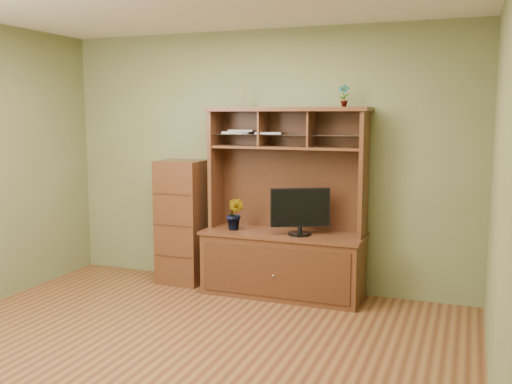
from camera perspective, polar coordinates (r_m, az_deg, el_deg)
The scene contains 8 objects.
room at distance 4.23m, azimuth -8.71°, elevation 1.17°, with size 4.54×4.04×2.74m.
media_hutch at distance 5.81m, azimuth 2.79°, elevation -5.24°, with size 1.66×0.61×1.90m.
monitor at distance 5.60m, azimuth 4.42°, elevation -1.85°, with size 0.54×0.31×0.47m.
orchid_plant at distance 5.85m, azimuth -2.10°, elevation -2.20°, with size 0.18×0.15×0.34m, color #2F541D.
top_plant at distance 5.59m, azimuth 8.78°, elevation 9.51°, with size 0.11×0.08×0.22m, color #2C6B25.
reed_diffuser at distance 5.91m, azimuth -1.52°, elevation 9.45°, with size 0.05×0.05×0.26m.
magazines at distance 5.88m, azimuth -0.80°, elevation 6.01°, with size 0.68×0.28×0.04m.
side_cabinet at distance 6.27m, azimuth -7.36°, elevation -2.97°, with size 0.48×0.44×1.34m.
Camera 1 is at (2.08, -3.66, 1.83)m, focal length 40.00 mm.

